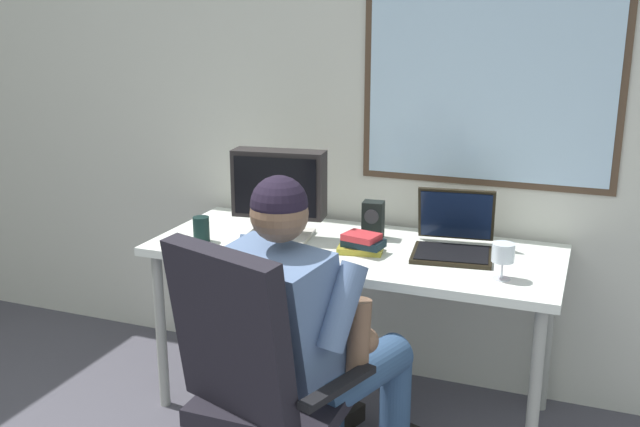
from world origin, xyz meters
name	(u,v)px	position (x,y,z in m)	size (l,w,h in m)	color
wall_rear	(358,102)	(0.02, 2.73, 1.31)	(5.27, 0.08, 2.61)	beige
desk	(354,261)	(0.15, 2.31, 0.69)	(1.71, 0.71, 0.76)	#969790
office_chair	(255,372)	(0.11, 1.45, 0.59)	(0.65, 0.62, 1.04)	black
person_seated	(309,330)	(0.19, 1.71, 0.64)	(0.67, 0.88, 1.21)	#314E74
crt_monitor	(279,188)	(-0.20, 2.31, 0.98)	(0.41, 0.25, 0.39)	beige
laptop	(454,236)	(0.55, 2.40, 0.82)	(0.36, 0.39, 0.25)	black
wine_glass	(503,254)	(0.78, 2.14, 0.85)	(0.08, 0.08, 0.14)	silver
desk_speaker	(373,220)	(0.19, 2.46, 0.84)	(0.10, 0.09, 0.16)	black
book_stack	(362,244)	(0.20, 2.24, 0.80)	(0.20, 0.15, 0.08)	#A1962C
coffee_mug	(201,229)	(-0.48, 2.14, 0.81)	(0.07, 0.07, 0.11)	black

